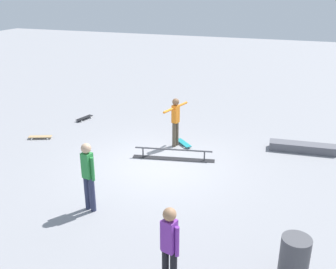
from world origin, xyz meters
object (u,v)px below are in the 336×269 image
(bystander_purple_shirt, at_px, (170,246))
(loose_skateboard_black, at_px, (84,118))
(trash_bin, at_px, (294,258))
(grind_rail, at_px, (173,155))
(skate_ledge, at_px, (302,147))
(bystander_green_shirt, at_px, (88,173))
(skateboard_main, at_px, (183,143))
(skater_main, at_px, (176,119))
(loose_skateboard_natural, at_px, (40,137))

(bystander_purple_shirt, distance_m, loose_skateboard_black, 9.87)
(trash_bin, bearing_deg, grind_rail, -48.32)
(grind_rail, height_order, trash_bin, trash_bin)
(skate_ledge, xyz_separation_m, bystander_green_shirt, (4.71, 5.35, 0.84))
(skateboard_main, xyz_separation_m, trash_bin, (-3.77, 5.36, 0.36))
(skate_ledge, bearing_deg, grind_rail, 27.52)
(skater_main, bearing_deg, loose_skateboard_natural, 117.02)
(skater_main, relative_size, trash_bin, 1.89)
(grind_rail, relative_size, skater_main, 1.55)
(grind_rail, distance_m, skater_main, 1.33)
(grind_rail, height_order, skateboard_main, grind_rail)
(loose_skateboard_natural, bearing_deg, skateboard_main, -9.08)
(bystander_green_shirt, bearing_deg, loose_skateboard_natural, 152.48)
(skateboard_main, height_order, loose_skateboard_natural, same)
(skater_main, relative_size, bystander_green_shirt, 0.95)
(skate_ledge, distance_m, trash_bin, 6.16)
(loose_skateboard_natural, xyz_separation_m, loose_skateboard_black, (-0.40, -2.30, 0.00))
(bystander_purple_shirt, xyz_separation_m, trash_bin, (-2.04, -1.04, -0.52))
(skater_main, xyz_separation_m, loose_skateboard_natural, (4.68, 0.98, -0.88))
(trash_bin, bearing_deg, bystander_green_shirt, -9.73)
(bystander_purple_shirt, bearing_deg, loose_skateboard_natural, 156.47)
(loose_skateboard_black, distance_m, trash_bin, 10.56)
(skater_main, height_order, skateboard_main, skater_main)
(bystander_purple_shirt, bearing_deg, trash_bin, 42.02)
(skate_ledge, relative_size, trash_bin, 2.37)
(trash_bin, bearing_deg, bystander_purple_shirt, 27.14)
(loose_skateboard_natural, bearing_deg, skate_ledge, -9.61)
(skate_ledge, xyz_separation_m, trash_bin, (0.02, 6.15, 0.30))
(grind_rail, relative_size, loose_skateboard_black, 3.10)
(loose_skateboard_natural, bearing_deg, skater_main, -10.25)
(loose_skateboard_black, bearing_deg, skateboard_main, 88.80)
(bystander_purple_shirt, height_order, trash_bin, bystander_purple_shirt)
(skate_ledge, distance_m, bystander_green_shirt, 7.17)
(skate_ledge, relative_size, bystander_green_shirt, 1.20)
(grind_rail, xyz_separation_m, skateboard_main, (0.03, -1.17, -0.07))
(bystander_purple_shirt, height_order, bystander_green_shirt, bystander_green_shirt)
(skater_main, distance_m, bystander_purple_shirt, 6.56)
(skateboard_main, xyz_separation_m, loose_skateboard_black, (4.52, -1.17, 0.00))
(grind_rail, relative_size, skateboard_main, 3.60)
(bystander_purple_shirt, bearing_deg, skate_ledge, 88.92)
(trash_bin, bearing_deg, skate_ledge, -90.20)
(grind_rail, xyz_separation_m, skater_main, (0.27, -1.01, 0.81))
(skateboard_main, height_order, loose_skateboard_black, same)
(skateboard_main, bearing_deg, bystander_green_shirt, -56.72)
(bystander_purple_shirt, relative_size, trash_bin, 1.94)
(skateboard_main, height_order, bystander_green_shirt, bystander_green_shirt)
(bystander_purple_shirt, distance_m, trash_bin, 2.35)
(skateboard_main, relative_size, loose_skateboard_black, 0.86)
(bystander_purple_shirt, distance_m, bystander_green_shirt, 3.23)
(skate_ledge, bearing_deg, bystander_purple_shirt, 74.05)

